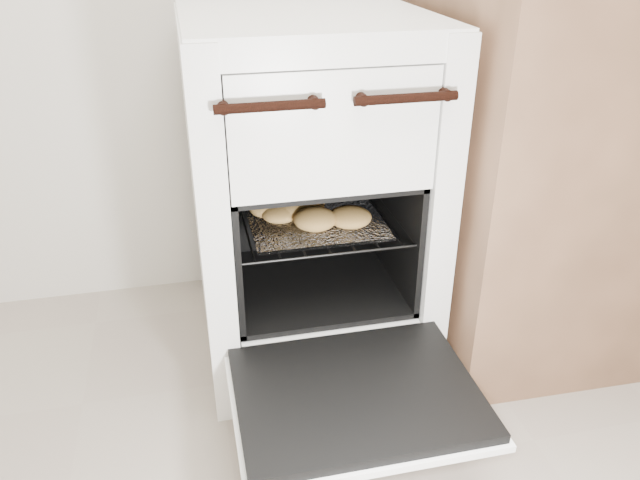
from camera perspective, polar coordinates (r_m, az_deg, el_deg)
The scene contains 6 objects.
stove at distance 1.56m, azimuth -1.10°, elevation 3.75°, with size 0.55×0.62×0.85m.
oven_door at distance 1.30m, azimuth 3.34°, elevation -13.99°, with size 0.50×0.39×0.04m.
oven_rack at distance 1.51m, azimuth -0.62°, elevation 1.94°, with size 0.40×0.39×0.01m.
foil_sheet at distance 1.50m, azimuth -0.47°, elevation 1.84°, with size 0.31×0.28×0.01m, color white.
baked_rolls at distance 1.48m, azimuth -1.29°, elevation 2.56°, with size 0.29×0.22×0.05m.
counter at distance 1.81m, azimuth 24.90°, elevation 7.02°, with size 0.97×0.65×0.97m, color brown.
Camera 1 is at (-0.36, -0.21, 1.04)m, focal length 35.00 mm.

